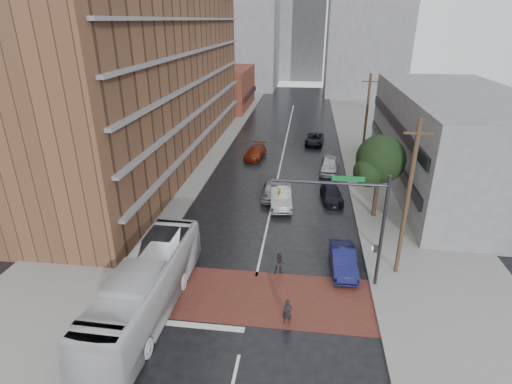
% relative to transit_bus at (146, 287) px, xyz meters
% --- Properties ---
extents(ground, '(160.00, 160.00, 0.00)m').
position_rel_transit_bus_xyz_m(ground, '(5.50, 1.53, -1.63)').
color(ground, black).
rests_on(ground, ground).
extents(crosswalk, '(14.00, 5.00, 0.02)m').
position_rel_transit_bus_xyz_m(crosswalk, '(5.50, 2.03, -1.62)').
color(crosswalk, brown).
rests_on(crosswalk, ground).
extents(sidewalk_west, '(9.00, 90.00, 0.15)m').
position_rel_transit_bus_xyz_m(sidewalk_west, '(-6.00, 26.53, -1.55)').
color(sidewalk_west, gray).
rests_on(sidewalk_west, ground).
extents(sidewalk_east, '(9.00, 90.00, 0.15)m').
position_rel_transit_bus_xyz_m(sidewalk_east, '(17.00, 26.53, -1.55)').
color(sidewalk_east, gray).
rests_on(sidewalk_east, ground).
extents(apartment_block, '(10.00, 44.00, 28.00)m').
position_rel_transit_bus_xyz_m(apartment_block, '(-8.50, 25.53, 12.37)').
color(apartment_block, brown).
rests_on(apartment_block, ground).
extents(storefront_west, '(8.00, 16.00, 7.00)m').
position_rel_transit_bus_xyz_m(storefront_west, '(-6.50, 55.53, 1.87)').
color(storefront_west, maroon).
rests_on(storefront_west, ground).
extents(building_east, '(11.00, 26.00, 9.00)m').
position_rel_transit_bus_xyz_m(building_east, '(22.00, 21.53, 2.87)').
color(building_east, gray).
rests_on(building_east, ground).
extents(distant_tower_west, '(18.00, 16.00, 32.00)m').
position_rel_transit_bus_xyz_m(distant_tower_west, '(-8.50, 79.53, 14.37)').
color(distant_tower_west, gray).
rests_on(distant_tower_west, ground).
extents(distant_tower_east, '(16.00, 14.00, 36.00)m').
position_rel_transit_bus_xyz_m(distant_tower_east, '(19.50, 73.53, 16.37)').
color(distant_tower_east, gray).
rests_on(distant_tower_east, ground).
extents(distant_tower_center, '(12.00, 10.00, 24.00)m').
position_rel_transit_bus_xyz_m(distant_tower_center, '(5.50, 96.53, 10.37)').
color(distant_tower_center, gray).
rests_on(distant_tower_center, ground).
extents(street_tree, '(4.20, 4.10, 6.90)m').
position_rel_transit_bus_xyz_m(street_tree, '(14.02, 13.57, 3.11)').
color(street_tree, '#332319').
rests_on(street_tree, ground).
extents(signal_mast, '(6.50, 0.30, 7.20)m').
position_rel_transit_bus_xyz_m(signal_mast, '(11.35, 4.03, 3.11)').
color(signal_mast, '#2D2D33').
rests_on(signal_mast, ground).
extents(utility_pole_near, '(1.60, 0.26, 10.00)m').
position_rel_transit_bus_xyz_m(utility_pole_near, '(14.30, 5.53, 3.51)').
color(utility_pole_near, '#473321').
rests_on(utility_pole_near, ground).
extents(utility_pole_far, '(1.60, 0.26, 10.00)m').
position_rel_transit_bus_xyz_m(utility_pole_far, '(14.30, 25.53, 3.51)').
color(utility_pole_far, '#473321').
rests_on(utility_pole_far, ground).
extents(transit_bus, '(2.99, 11.73, 3.25)m').
position_rel_transit_bus_xyz_m(transit_bus, '(0.00, 0.00, 0.00)').
color(transit_bus, silver).
rests_on(transit_bus, ground).
extents(pedestrian_a, '(0.57, 0.40, 1.48)m').
position_rel_transit_bus_xyz_m(pedestrian_a, '(7.68, 0.03, -0.88)').
color(pedestrian_a, black).
rests_on(pedestrian_a, ground).
extents(pedestrian_b, '(0.81, 0.68, 1.47)m').
position_rel_transit_bus_xyz_m(pedestrian_b, '(6.94, 4.53, -0.89)').
color(pedestrian_b, '#262127').
rests_on(pedestrian_b, ground).
extents(car_travel_a, '(1.71, 4.12, 1.40)m').
position_rel_transit_bus_xyz_m(car_travel_a, '(5.27, 16.29, -0.93)').
color(car_travel_a, '#97989E').
rests_on(car_travel_a, ground).
extents(car_travel_b, '(2.31, 5.19, 1.66)m').
position_rel_transit_bus_xyz_m(car_travel_b, '(6.25, 14.80, -0.80)').
color(car_travel_b, '#AFB3B7').
rests_on(car_travel_b, ground).
extents(car_travel_c, '(2.47, 4.88, 1.36)m').
position_rel_transit_bus_xyz_m(car_travel_c, '(2.37, 27.40, -0.95)').
color(car_travel_c, maroon).
rests_on(car_travel_c, ground).
extents(suv_travel, '(2.62, 4.94, 1.32)m').
position_rel_transit_bus_xyz_m(suv_travel, '(9.26, 34.06, -0.96)').
color(suv_travel, black).
rests_on(suv_travel, ground).
extents(car_parked_near, '(1.70, 4.40, 1.43)m').
position_rel_transit_bus_xyz_m(car_parked_near, '(10.96, 5.53, -0.91)').
color(car_parked_near, '#141648').
rests_on(car_parked_near, ground).
extents(car_parked_mid, '(2.18, 4.38, 1.22)m').
position_rel_transit_bus_xyz_m(car_parked_mid, '(10.70, 16.38, -1.01)').
color(car_parked_mid, black).
rests_on(car_parked_mid, ground).
extents(car_parked_far, '(2.34, 4.95, 1.63)m').
position_rel_transit_bus_xyz_m(car_parked_far, '(10.78, 23.70, -0.81)').
color(car_parked_far, '#B3B8BB').
rests_on(car_parked_far, ground).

